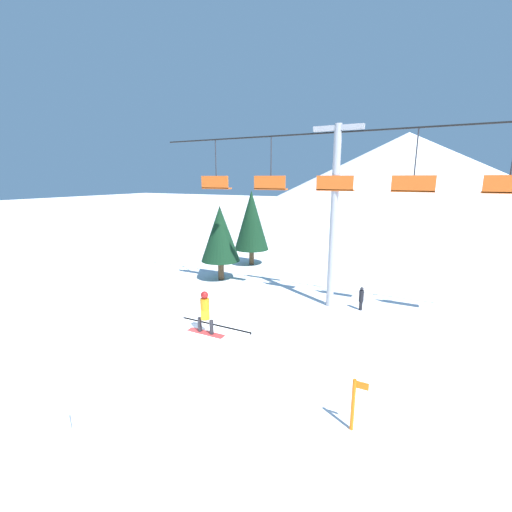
{
  "coord_description": "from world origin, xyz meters",
  "views": [
    {
      "loc": [
        6.62,
        -7.26,
        6.59
      ],
      "look_at": [
        0.41,
        4.82,
        3.49
      ],
      "focal_mm": 24.0,
      "sensor_mm": 36.0,
      "label": 1
    }
  ],
  "objects_px": {
    "snowboarder": "(205,312)",
    "pine_tree_near": "(220,234)",
    "snow_ramp": "(173,380)",
    "distant_skier": "(361,298)",
    "trail_marker": "(354,403)"
  },
  "relations": [
    {
      "from": "snowboarder",
      "to": "distant_skier",
      "type": "height_order",
      "value": "snowboarder"
    },
    {
      "from": "pine_tree_near",
      "to": "distant_skier",
      "type": "xyz_separation_m",
      "value": [
        9.28,
        -1.3,
        -2.41
      ]
    },
    {
      "from": "pine_tree_near",
      "to": "distant_skier",
      "type": "distance_m",
      "value": 9.67
    },
    {
      "from": "snow_ramp",
      "to": "snowboarder",
      "type": "height_order",
      "value": "snowboarder"
    },
    {
      "from": "snowboarder",
      "to": "pine_tree_near",
      "type": "xyz_separation_m",
      "value": [
        -5.91,
        10.0,
        0.66
      ]
    },
    {
      "from": "pine_tree_near",
      "to": "distant_skier",
      "type": "bearing_deg",
      "value": -7.95
    },
    {
      "from": "snowboarder",
      "to": "distant_skier",
      "type": "relative_size",
      "value": 1.16
    },
    {
      "from": "snowboarder",
      "to": "pine_tree_near",
      "type": "bearing_deg",
      "value": 120.58
    },
    {
      "from": "snow_ramp",
      "to": "pine_tree_near",
      "type": "bearing_deg",
      "value": 116.75
    },
    {
      "from": "snowboarder",
      "to": "pine_tree_near",
      "type": "relative_size",
      "value": 0.29
    },
    {
      "from": "snow_ramp",
      "to": "distant_skier",
      "type": "relative_size",
      "value": 3.71
    },
    {
      "from": "snowboarder",
      "to": "distant_skier",
      "type": "bearing_deg",
      "value": 68.86
    },
    {
      "from": "snow_ramp",
      "to": "trail_marker",
      "type": "xyz_separation_m",
      "value": [
        4.88,
        1.4,
        -0.04
      ]
    },
    {
      "from": "snow_ramp",
      "to": "distant_skier",
      "type": "height_order",
      "value": "snow_ramp"
    },
    {
      "from": "snow_ramp",
      "to": "distant_skier",
      "type": "bearing_deg",
      "value": 71.36
    }
  ]
}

